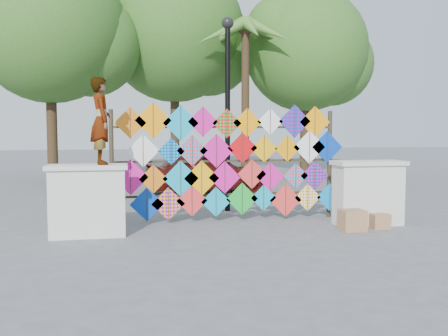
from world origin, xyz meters
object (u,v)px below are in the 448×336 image
Objects in this scene: lamppost at (228,95)px; vendor_woman at (101,121)px; sedan at (208,172)px; kite_rack at (229,163)px.

vendor_woman is at bearing -141.30° from lamppost.
sedan is (2.86, 5.67, -1.42)m from vendor_woman.
sedan is at bearing -36.21° from vendor_woman.
vendor_woman is 0.41× the size of sedan.
lamppost is at bearing -60.76° from vendor_woman.
kite_rack is at bearing -79.21° from vendor_woman.
lamppost is (0.24, 1.28, 1.47)m from kite_rack.
vendor_woman is 6.51m from sedan.
vendor_woman reaches higher than kite_rack.
kite_rack is 2.79m from vendor_woman.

